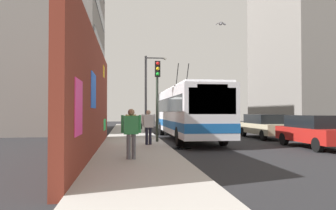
{
  "coord_description": "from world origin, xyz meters",
  "views": [
    {
      "loc": [
        -17.25,
        2.04,
        1.75
      ],
      "look_at": [
        2.74,
        -0.66,
        2.18
      ],
      "focal_mm": 33.78,
      "sensor_mm": 36.0,
      "label": 1
    }
  ],
  "objects_px": {
    "pedestrian_at_curb": "(148,124)",
    "street_lamp": "(148,88)",
    "pedestrian_near_wall": "(131,129)",
    "pedestrian_midblock": "(131,122)",
    "traffic_light": "(157,87)",
    "city_bus": "(187,111)",
    "parked_car_red": "(314,131)",
    "parked_car_champagne": "(263,126)"
  },
  "relations": [
    {
      "from": "pedestrian_midblock",
      "to": "traffic_light",
      "type": "height_order",
      "value": "traffic_light"
    },
    {
      "from": "traffic_light",
      "to": "street_lamp",
      "type": "bearing_deg",
      "value": -0.75
    },
    {
      "from": "pedestrian_at_curb",
      "to": "street_lamp",
      "type": "xyz_separation_m",
      "value": [
        9.46,
        -0.69,
        2.5
      ]
    },
    {
      "from": "city_bus",
      "to": "traffic_light",
      "type": "relative_size",
      "value": 2.75
    },
    {
      "from": "city_bus",
      "to": "parked_car_red",
      "type": "distance_m",
      "value": 7.54
    },
    {
      "from": "parked_car_champagne",
      "to": "pedestrian_at_curb",
      "type": "height_order",
      "value": "pedestrian_at_curb"
    },
    {
      "from": "pedestrian_at_curb",
      "to": "pedestrian_near_wall",
      "type": "bearing_deg",
      "value": 168.88
    },
    {
      "from": "pedestrian_near_wall",
      "to": "traffic_light",
      "type": "bearing_deg",
      "value": -13.95
    },
    {
      "from": "parked_car_champagne",
      "to": "pedestrian_at_curb",
      "type": "distance_m",
      "value": 9.1
    },
    {
      "from": "city_bus",
      "to": "parked_car_red",
      "type": "relative_size",
      "value": 2.69
    },
    {
      "from": "parked_car_red",
      "to": "street_lamp",
      "type": "bearing_deg",
      "value": 34.12
    },
    {
      "from": "traffic_light",
      "to": "street_lamp",
      "type": "relative_size",
      "value": 0.72
    },
    {
      "from": "city_bus",
      "to": "parked_car_champagne",
      "type": "xyz_separation_m",
      "value": [
        0.3,
        -5.2,
        -0.95
      ]
    },
    {
      "from": "pedestrian_near_wall",
      "to": "pedestrian_midblock",
      "type": "relative_size",
      "value": 1.04
    },
    {
      "from": "parked_car_champagne",
      "to": "pedestrian_at_curb",
      "type": "xyz_separation_m",
      "value": [
        -4.45,
        7.93,
        0.3
      ]
    },
    {
      "from": "pedestrian_midblock",
      "to": "traffic_light",
      "type": "xyz_separation_m",
      "value": [
        -3.32,
        -1.36,
        1.95
      ]
    },
    {
      "from": "pedestrian_at_curb",
      "to": "traffic_light",
      "type": "height_order",
      "value": "traffic_light"
    },
    {
      "from": "parked_car_red",
      "to": "parked_car_champagne",
      "type": "bearing_deg",
      "value": -0.0
    },
    {
      "from": "parked_car_champagne",
      "to": "pedestrian_at_curb",
      "type": "relative_size",
      "value": 2.9
    },
    {
      "from": "city_bus",
      "to": "pedestrian_near_wall",
      "type": "height_order",
      "value": "city_bus"
    },
    {
      "from": "pedestrian_near_wall",
      "to": "traffic_light",
      "type": "relative_size",
      "value": 0.39
    },
    {
      "from": "pedestrian_at_curb",
      "to": "traffic_light",
      "type": "relative_size",
      "value": 0.39
    },
    {
      "from": "parked_car_champagne",
      "to": "pedestrian_midblock",
      "type": "distance_m",
      "value": 8.71
    },
    {
      "from": "city_bus",
      "to": "street_lamp",
      "type": "height_order",
      "value": "street_lamp"
    },
    {
      "from": "pedestrian_at_curb",
      "to": "pedestrian_near_wall",
      "type": "height_order",
      "value": "pedestrian_near_wall"
    },
    {
      "from": "parked_car_champagne",
      "to": "pedestrian_midblock",
      "type": "xyz_separation_m",
      "value": [
        0.26,
        8.71,
        0.27
      ]
    },
    {
      "from": "city_bus",
      "to": "parked_car_champagne",
      "type": "relative_size",
      "value": 2.44
    },
    {
      "from": "parked_car_red",
      "to": "pedestrian_midblock",
      "type": "height_order",
      "value": "pedestrian_midblock"
    },
    {
      "from": "pedestrian_near_wall",
      "to": "parked_car_champagne",
      "type": "bearing_deg",
      "value": -44.22
    },
    {
      "from": "city_bus",
      "to": "street_lamp",
      "type": "relative_size",
      "value": 1.98
    },
    {
      "from": "parked_car_champagne",
      "to": "street_lamp",
      "type": "height_order",
      "value": "street_lamp"
    },
    {
      "from": "pedestrian_at_curb",
      "to": "parked_car_red",
      "type": "bearing_deg",
      "value": -98.81
    },
    {
      "from": "parked_car_red",
      "to": "traffic_light",
      "type": "bearing_deg",
      "value": 70.43
    },
    {
      "from": "pedestrian_midblock",
      "to": "pedestrian_near_wall",
      "type": "bearing_deg",
      "value": 179.15
    },
    {
      "from": "pedestrian_at_curb",
      "to": "city_bus",
      "type": "bearing_deg",
      "value": -33.36
    },
    {
      "from": "city_bus",
      "to": "pedestrian_midblock",
      "type": "bearing_deg",
      "value": 81.03
    },
    {
      "from": "parked_car_red",
      "to": "pedestrian_midblock",
      "type": "xyz_separation_m",
      "value": [
        5.94,
        8.71,
        0.27
      ]
    },
    {
      "from": "parked_car_champagne",
      "to": "pedestrian_midblock",
      "type": "bearing_deg",
      "value": 88.31
    },
    {
      "from": "pedestrian_midblock",
      "to": "street_lamp",
      "type": "xyz_separation_m",
      "value": [
        4.76,
        -1.46,
        2.53
      ]
    },
    {
      "from": "city_bus",
      "to": "street_lamp",
      "type": "xyz_separation_m",
      "value": [
        5.31,
        2.04,
        1.84
      ]
    },
    {
      "from": "traffic_light",
      "to": "city_bus",
      "type": "bearing_deg",
      "value": -37.82
    },
    {
      "from": "parked_car_red",
      "to": "pedestrian_at_curb",
      "type": "distance_m",
      "value": 8.03
    }
  ]
}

